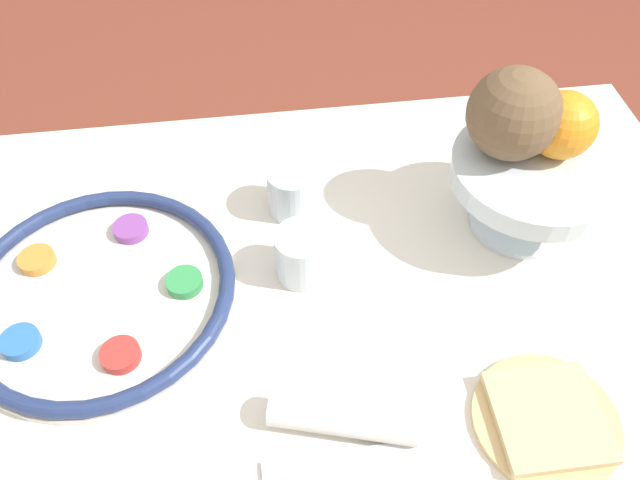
{
  "coord_description": "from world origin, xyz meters",
  "views": [
    {
      "loc": [
        -0.05,
        -0.4,
        1.41
      ],
      "look_at": [
        0.03,
        0.12,
        0.79
      ],
      "focal_mm": 35.0,
      "sensor_mm": 36.0,
      "label": 1
    }
  ],
  "objects_px": {
    "bread_plate": "(547,419)",
    "cup_mid": "(291,191)",
    "fruit_stand": "(533,177)",
    "cup_near": "(301,255)",
    "seder_plate": "(100,292)",
    "napkin_roll": "(343,418)",
    "orange_fruit": "(562,125)",
    "coconut": "(514,114)"
  },
  "relations": [
    {
      "from": "bread_plate",
      "to": "fruit_stand",
      "type": "bearing_deg",
      "value": 76.71
    },
    {
      "from": "seder_plate",
      "to": "napkin_roll",
      "type": "height_order",
      "value": "napkin_roll"
    },
    {
      "from": "orange_fruit",
      "to": "cup_mid",
      "type": "relative_size",
      "value": 1.22
    },
    {
      "from": "orange_fruit",
      "to": "napkin_roll",
      "type": "bearing_deg",
      "value": -138.4
    },
    {
      "from": "fruit_stand",
      "to": "napkin_roll",
      "type": "height_order",
      "value": "fruit_stand"
    },
    {
      "from": "fruit_stand",
      "to": "seder_plate",
      "type": "bearing_deg",
      "value": -174.49
    },
    {
      "from": "napkin_roll",
      "to": "cup_near",
      "type": "relative_size",
      "value": 2.35
    },
    {
      "from": "bread_plate",
      "to": "cup_mid",
      "type": "bearing_deg",
      "value": 124.02
    },
    {
      "from": "cup_near",
      "to": "cup_mid",
      "type": "height_order",
      "value": "same"
    },
    {
      "from": "cup_mid",
      "to": "orange_fruit",
      "type": "bearing_deg",
      "value": -8.93
    },
    {
      "from": "bread_plate",
      "to": "cup_near",
      "type": "height_order",
      "value": "cup_near"
    },
    {
      "from": "fruit_stand",
      "to": "orange_fruit",
      "type": "distance_m",
      "value": 0.08
    },
    {
      "from": "seder_plate",
      "to": "coconut",
      "type": "relative_size",
      "value": 2.94
    },
    {
      "from": "seder_plate",
      "to": "cup_mid",
      "type": "height_order",
      "value": "cup_mid"
    },
    {
      "from": "napkin_roll",
      "to": "cup_near",
      "type": "bearing_deg",
      "value": 95.42
    },
    {
      "from": "fruit_stand",
      "to": "bread_plate",
      "type": "relative_size",
      "value": 1.34
    },
    {
      "from": "seder_plate",
      "to": "bread_plate",
      "type": "xyz_separation_m",
      "value": [
        0.5,
        -0.24,
        -0.01
      ]
    },
    {
      "from": "fruit_stand",
      "to": "cup_near",
      "type": "bearing_deg",
      "value": -171.79
    },
    {
      "from": "fruit_stand",
      "to": "cup_near",
      "type": "xyz_separation_m",
      "value": [
        -0.31,
        -0.05,
        -0.05
      ]
    },
    {
      "from": "fruit_stand",
      "to": "napkin_roll",
      "type": "xyz_separation_m",
      "value": [
        -0.29,
        -0.27,
        -0.07
      ]
    },
    {
      "from": "fruit_stand",
      "to": "napkin_roll",
      "type": "distance_m",
      "value": 0.4
    },
    {
      "from": "orange_fruit",
      "to": "bread_plate",
      "type": "distance_m",
      "value": 0.36
    },
    {
      "from": "coconut",
      "to": "bread_plate",
      "type": "distance_m",
      "value": 0.36
    },
    {
      "from": "orange_fruit",
      "to": "cup_near",
      "type": "bearing_deg",
      "value": -169.38
    },
    {
      "from": "fruit_stand",
      "to": "orange_fruit",
      "type": "relative_size",
      "value": 2.53
    },
    {
      "from": "bread_plate",
      "to": "seder_plate",
      "type": "bearing_deg",
      "value": 154.86
    },
    {
      "from": "seder_plate",
      "to": "coconut",
      "type": "distance_m",
      "value": 0.57
    },
    {
      "from": "orange_fruit",
      "to": "coconut",
      "type": "relative_size",
      "value": 0.74
    },
    {
      "from": "cup_mid",
      "to": "fruit_stand",
      "type": "bearing_deg",
      "value": -12.91
    },
    {
      "from": "orange_fruit",
      "to": "cup_near",
      "type": "height_order",
      "value": "orange_fruit"
    },
    {
      "from": "orange_fruit",
      "to": "coconut",
      "type": "height_order",
      "value": "coconut"
    },
    {
      "from": "seder_plate",
      "to": "cup_near",
      "type": "relative_size",
      "value": 4.84
    },
    {
      "from": "bread_plate",
      "to": "napkin_roll",
      "type": "distance_m",
      "value": 0.23
    },
    {
      "from": "seder_plate",
      "to": "cup_near",
      "type": "xyz_separation_m",
      "value": [
        0.26,
        0.01,
        0.02
      ]
    },
    {
      "from": "fruit_stand",
      "to": "cup_near",
      "type": "height_order",
      "value": "fruit_stand"
    },
    {
      "from": "seder_plate",
      "to": "bread_plate",
      "type": "height_order",
      "value": "seder_plate"
    },
    {
      "from": "seder_plate",
      "to": "orange_fruit",
      "type": "xyz_separation_m",
      "value": [
        0.6,
        0.07,
        0.14
      ]
    },
    {
      "from": "seder_plate",
      "to": "cup_mid",
      "type": "relative_size",
      "value": 4.84
    },
    {
      "from": "seder_plate",
      "to": "orange_fruit",
      "type": "height_order",
      "value": "orange_fruit"
    },
    {
      "from": "orange_fruit",
      "to": "bread_plate",
      "type": "xyz_separation_m",
      "value": [
        -0.1,
        -0.31,
        -0.15
      ]
    },
    {
      "from": "orange_fruit",
      "to": "napkin_roll",
      "type": "height_order",
      "value": "orange_fruit"
    },
    {
      "from": "orange_fruit",
      "to": "cup_near",
      "type": "distance_m",
      "value": 0.37
    }
  ]
}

